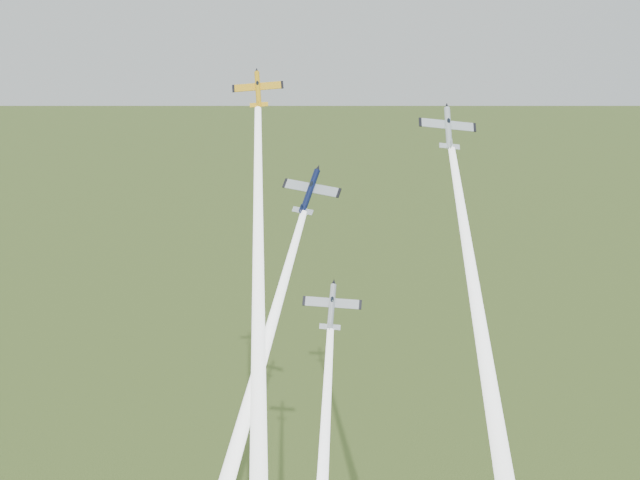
{
  "coord_description": "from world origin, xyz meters",
  "views": [
    {
      "loc": [
        11.79,
        -108.5,
        122.49
      ],
      "look_at": [
        0.0,
        -6.0,
        92.0
      ],
      "focal_mm": 45.0,
      "sensor_mm": 36.0,
      "label": 1
    }
  ],
  "objects_px": {
    "plane_navy": "(310,191)",
    "plane_silver_low": "(332,306)",
    "plane_yellow": "(258,89)",
    "plane_silver_right": "(448,128)"
  },
  "relations": [
    {
      "from": "plane_navy",
      "to": "plane_silver_low",
      "type": "relative_size",
      "value": 1.09
    },
    {
      "from": "plane_silver_right",
      "to": "plane_navy",
      "type": "bearing_deg",
      "value": 166.47
    },
    {
      "from": "plane_yellow",
      "to": "plane_navy",
      "type": "height_order",
      "value": "plane_yellow"
    },
    {
      "from": "plane_yellow",
      "to": "plane_navy",
      "type": "bearing_deg",
      "value": -42.19
    },
    {
      "from": "plane_yellow",
      "to": "plane_silver_right",
      "type": "xyz_separation_m",
      "value": [
        27.1,
        -5.22,
        -4.35
      ]
    },
    {
      "from": "plane_navy",
      "to": "plane_silver_low",
      "type": "xyz_separation_m",
      "value": [
        4.08,
        -9.04,
        -13.75
      ]
    },
    {
      "from": "plane_yellow",
      "to": "plane_silver_low",
      "type": "distance_m",
      "value": 33.24
    },
    {
      "from": "plane_yellow",
      "to": "plane_silver_right",
      "type": "distance_m",
      "value": 27.94
    },
    {
      "from": "plane_navy",
      "to": "plane_silver_low",
      "type": "height_order",
      "value": "plane_navy"
    },
    {
      "from": "plane_silver_right",
      "to": "plane_yellow",
      "type": "bearing_deg",
      "value": 155.5
    }
  ]
}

